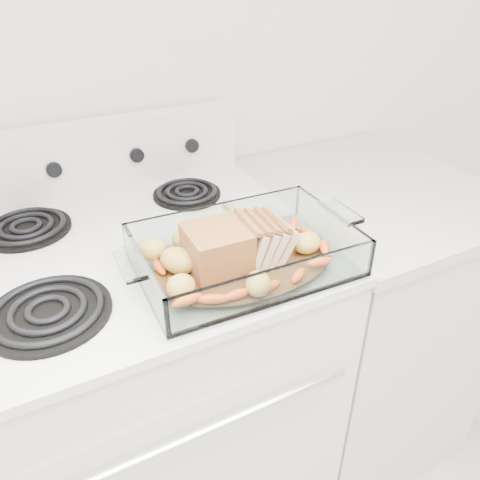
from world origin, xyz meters
name	(u,v)px	position (x,y,z in m)	size (l,w,h in m)	color
electric_range	(153,390)	(0.00, 1.66, 0.48)	(0.78, 0.70, 1.12)	silver
counter_right	(353,317)	(0.67, 1.66, 0.47)	(0.58, 0.68, 0.93)	beige
baking_dish	(245,257)	(0.17, 1.46, 0.96)	(0.40, 0.26, 0.08)	silver
pork_roast	(231,248)	(0.14, 1.46, 0.99)	(0.20, 0.11, 0.09)	brown
roast_vegetables	(235,246)	(0.16, 1.49, 0.97)	(0.34, 0.19, 0.04)	#FA5D1F
wooden_spoon	(262,234)	(0.25, 1.55, 0.95)	(0.06, 0.26, 0.02)	beige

